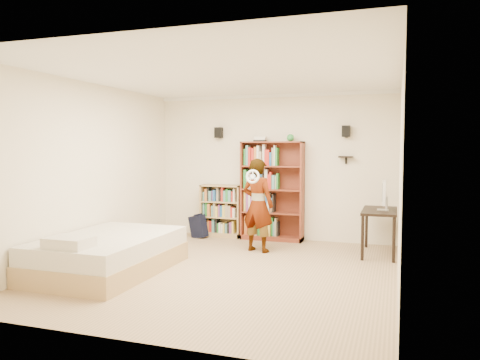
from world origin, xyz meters
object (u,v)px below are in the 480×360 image
Objects in this scene: low_bookshelf at (221,211)px; daybed at (109,249)px; computer_desk at (379,232)px; tall_bookshelf at (272,191)px; person at (258,205)px.

low_bookshelf reaches higher than daybed.
computer_desk is 0.49× the size of daybed.
tall_bookshelf is 3.35m from daybed.
person is at bearing -88.78° from tall_bookshelf.
low_bookshelf is 0.46× the size of daybed.
low_bookshelf reaches higher than computer_desk.
person reaches higher than computer_desk.
low_bookshelf is at bearing -29.30° from person.
computer_desk is (1.93, -0.61, -0.55)m from tall_bookshelf.
tall_bookshelf reaches higher than computer_desk.
daybed is (-1.56, -2.90, -0.59)m from tall_bookshelf.
tall_bookshelf is 0.85× the size of daybed.
person reaches higher than daybed.
low_bookshelf is 0.94× the size of computer_desk.
tall_bookshelf reaches higher than low_bookshelf.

